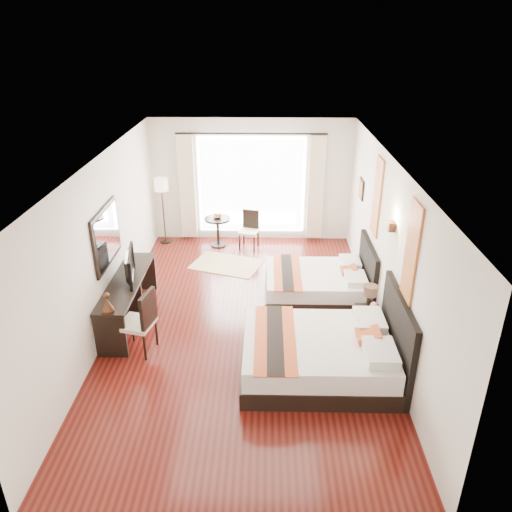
{
  "coord_description": "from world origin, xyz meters",
  "views": [
    {
      "loc": [
        0.34,
        -7.18,
        4.65
      ],
      "look_at": [
        0.18,
        0.24,
        1.16
      ],
      "focal_mm": 35.0,
      "sensor_mm": 36.0,
      "label": 1
    }
  ],
  "objects_px": {
    "bed_near": "(324,354)",
    "bed_far": "(320,283)",
    "console_desk": "(128,300)",
    "television": "(126,266)",
    "table_lamp": "(370,292)",
    "desk_chair": "(139,333)",
    "floor_lamp": "(161,189)",
    "fruit_bowl": "(217,217)",
    "window_chair": "(249,237)",
    "side_table": "(218,232)",
    "nightstand": "(368,323)",
    "vase": "(373,310)"
  },
  "relations": [
    {
      "from": "fruit_bowl",
      "to": "vase",
      "type": "bearing_deg",
      "value": -53.08
    },
    {
      "from": "bed_near",
      "to": "nightstand",
      "type": "bearing_deg",
      "value": 50.06
    },
    {
      "from": "desk_chair",
      "to": "console_desk",
      "type": "bearing_deg",
      "value": -53.04
    },
    {
      "from": "bed_near",
      "to": "floor_lamp",
      "type": "height_order",
      "value": "floor_lamp"
    },
    {
      "from": "window_chair",
      "to": "side_table",
      "type": "bearing_deg",
      "value": -84.66
    },
    {
      "from": "bed_far",
      "to": "side_table",
      "type": "bearing_deg",
      "value": 132.45
    },
    {
      "from": "desk_chair",
      "to": "floor_lamp",
      "type": "distance_m",
      "value": 4.36
    },
    {
      "from": "bed_far",
      "to": "television",
      "type": "bearing_deg",
      "value": -165.74
    },
    {
      "from": "desk_chair",
      "to": "window_chair",
      "type": "xyz_separation_m",
      "value": [
        1.56,
        3.96,
        -0.06
      ]
    },
    {
      "from": "bed_near",
      "to": "table_lamp",
      "type": "distance_m",
      "value": 1.43
    },
    {
      "from": "bed_far",
      "to": "table_lamp",
      "type": "height_order",
      "value": "bed_far"
    },
    {
      "from": "table_lamp",
      "to": "side_table",
      "type": "xyz_separation_m",
      "value": [
        -2.77,
        3.45,
        -0.41
      ]
    },
    {
      "from": "vase",
      "to": "desk_chair",
      "type": "distance_m",
      "value": 3.66
    },
    {
      "from": "bed_near",
      "to": "television",
      "type": "bearing_deg",
      "value": 156.06
    },
    {
      "from": "table_lamp",
      "to": "fruit_bowl",
      "type": "relative_size",
      "value": 1.66
    },
    {
      "from": "table_lamp",
      "to": "desk_chair",
      "type": "height_order",
      "value": "desk_chair"
    },
    {
      "from": "console_desk",
      "to": "television",
      "type": "xyz_separation_m",
      "value": [
        0.02,
        0.02,
        0.63
      ]
    },
    {
      "from": "console_desk",
      "to": "fruit_bowl",
      "type": "height_order",
      "value": "console_desk"
    },
    {
      "from": "console_desk",
      "to": "window_chair",
      "type": "xyz_separation_m",
      "value": [
        1.95,
        3.05,
        -0.12
      ]
    },
    {
      "from": "nightstand",
      "to": "table_lamp",
      "type": "relative_size",
      "value": 1.36
    },
    {
      "from": "floor_lamp",
      "to": "side_table",
      "type": "xyz_separation_m",
      "value": [
        1.25,
        -0.17,
        -0.95
      ]
    },
    {
      "from": "table_lamp",
      "to": "window_chair",
      "type": "xyz_separation_m",
      "value": [
        -2.06,
        3.34,
        -0.48
      ]
    },
    {
      "from": "bed_near",
      "to": "bed_far",
      "type": "relative_size",
      "value": 1.17
    },
    {
      "from": "bed_near",
      "to": "vase",
      "type": "relative_size",
      "value": 17.18
    },
    {
      "from": "bed_far",
      "to": "window_chair",
      "type": "distance_m",
      "value": 2.59
    },
    {
      "from": "bed_far",
      "to": "window_chair",
      "type": "xyz_separation_m",
      "value": [
        -1.39,
        2.19,
        -0.02
      ]
    },
    {
      "from": "bed_far",
      "to": "vase",
      "type": "distance_m",
      "value": 1.6
    },
    {
      "from": "bed_near",
      "to": "bed_far",
      "type": "xyz_separation_m",
      "value": [
        0.16,
        2.25,
        -0.05
      ]
    },
    {
      "from": "bed_near",
      "to": "bed_far",
      "type": "distance_m",
      "value": 2.25
    },
    {
      "from": "side_table",
      "to": "nightstand",
      "type": "bearing_deg",
      "value": -52.31
    },
    {
      "from": "television",
      "to": "side_table",
      "type": "distance_m",
      "value": 3.44
    },
    {
      "from": "bed_far",
      "to": "nightstand",
      "type": "relative_size",
      "value": 3.95
    },
    {
      "from": "side_table",
      "to": "desk_chair",
      "type": "bearing_deg",
      "value": -101.74
    },
    {
      "from": "table_lamp",
      "to": "window_chair",
      "type": "bearing_deg",
      "value": 121.65
    },
    {
      "from": "table_lamp",
      "to": "television",
      "type": "relative_size",
      "value": 0.4
    },
    {
      "from": "nightstand",
      "to": "fruit_bowl",
      "type": "height_order",
      "value": "fruit_bowl"
    },
    {
      "from": "window_chair",
      "to": "nightstand",
      "type": "bearing_deg",
      "value": 44.82
    },
    {
      "from": "console_desk",
      "to": "floor_lamp",
      "type": "height_order",
      "value": "floor_lamp"
    },
    {
      "from": "bed_near",
      "to": "console_desk",
      "type": "xyz_separation_m",
      "value": [
        -3.18,
        1.38,
        0.05
      ]
    },
    {
      "from": "nightstand",
      "to": "television",
      "type": "distance_m",
      "value": 4.07
    },
    {
      "from": "vase",
      "to": "console_desk",
      "type": "bearing_deg",
      "value": 172.19
    },
    {
      "from": "table_lamp",
      "to": "fruit_bowl",
      "type": "bearing_deg",
      "value": 128.79
    },
    {
      "from": "fruit_bowl",
      "to": "window_chair",
      "type": "distance_m",
      "value": 0.84
    },
    {
      "from": "console_desk",
      "to": "side_table",
      "type": "bearing_deg",
      "value": 68.64
    },
    {
      "from": "side_table",
      "to": "fruit_bowl",
      "type": "bearing_deg",
      "value": -120.74
    },
    {
      "from": "television",
      "to": "window_chair",
      "type": "xyz_separation_m",
      "value": [
        1.93,
        3.03,
        -0.75
      ]
    },
    {
      "from": "window_chair",
      "to": "table_lamp",
      "type": "bearing_deg",
      "value": 45.83
    },
    {
      "from": "vase",
      "to": "fruit_bowl",
      "type": "distance_m",
      "value": 4.64
    },
    {
      "from": "television",
      "to": "floor_lamp",
      "type": "distance_m",
      "value": 3.32
    },
    {
      "from": "table_lamp",
      "to": "vase",
      "type": "height_order",
      "value": "table_lamp"
    }
  ]
}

